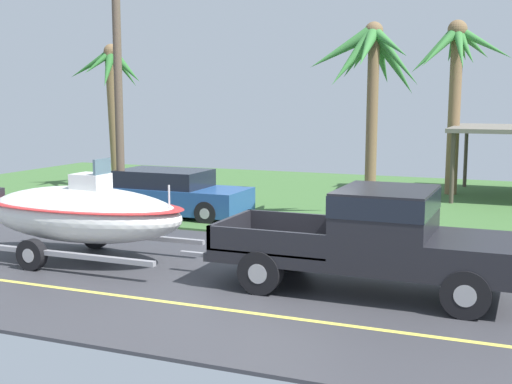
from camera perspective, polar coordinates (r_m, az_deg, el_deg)
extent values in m
cube|color=#38383D|center=(12.96, 2.17, -7.90)|extent=(36.00, 8.00, 0.06)
cube|color=#3D6633|center=(23.37, 11.57, -0.83)|extent=(36.00, 14.00, 0.11)
cube|color=#DBCC4C|center=(11.35, -1.03, -10.04)|extent=(34.20, 0.12, 0.01)
cube|color=black|center=(12.52, 9.07, -5.45)|extent=(5.40, 1.98, 0.22)
cube|color=black|center=(12.17, 18.07, -4.69)|extent=(1.51, 1.98, 0.38)
cube|color=black|center=(12.30, 10.86, -2.43)|extent=(1.62, 1.98, 1.17)
cube|color=black|center=(12.24, 10.90, -0.80)|extent=(1.64, 2.00, 0.38)
cube|color=black|center=(12.93, 2.30, -4.33)|extent=(2.27, 1.98, 0.04)
cube|color=black|center=(13.76, 3.67, -2.71)|extent=(2.27, 0.08, 0.45)
cube|color=black|center=(12.02, 0.74, -4.27)|extent=(2.27, 0.08, 0.45)
cube|color=black|center=(13.29, -2.13, -3.08)|extent=(0.08, 1.98, 0.45)
cube|color=#333338|center=(13.42, -2.51, -4.71)|extent=(0.12, 1.78, 0.16)
sphere|color=#B2B2B7|center=(13.46, -2.98, -4.45)|extent=(0.10, 0.10, 0.10)
cylinder|color=black|center=(13.15, 17.95, -6.12)|extent=(0.80, 0.28, 0.80)
cylinder|color=#9E9EA3|center=(13.15, 17.95, -6.12)|extent=(0.36, 0.29, 0.36)
cylinder|color=black|center=(11.46, 17.23, -8.17)|extent=(0.80, 0.28, 0.80)
cylinder|color=#9E9EA3|center=(11.46, 17.23, -8.17)|extent=(0.36, 0.29, 0.36)
cylinder|color=black|center=(13.85, 3.11, -5.03)|extent=(0.80, 0.28, 0.80)
cylinder|color=#9E9EA3|center=(13.85, 3.11, -5.03)|extent=(0.36, 0.29, 0.36)
cylinder|color=black|center=(12.26, 0.37, -6.75)|extent=(0.80, 0.28, 0.80)
cylinder|color=#9E9EA3|center=(12.26, 0.37, -6.75)|extent=(0.36, 0.29, 0.36)
cube|color=gray|center=(13.70, -4.68, -5.27)|extent=(0.90, 0.10, 0.08)
cube|color=gray|center=(16.00, -12.08, -3.49)|extent=(4.78, 0.12, 0.10)
cube|color=gray|center=(14.39, -16.74, -4.94)|extent=(4.78, 0.12, 0.10)
cylinder|color=black|center=(16.33, -13.34, -3.51)|extent=(0.64, 0.22, 0.64)
cylinder|color=#9E9EA3|center=(16.33, -13.34, -3.51)|extent=(0.29, 0.23, 0.29)
cylinder|color=black|center=(14.66, -18.33, -5.01)|extent=(0.64, 0.22, 0.64)
cylinder|color=#9E9EA3|center=(14.66, -18.33, -5.01)|extent=(0.29, 0.23, 0.29)
ellipsoid|color=white|center=(15.06, -14.37, -1.80)|extent=(4.75, 2.07, 1.18)
ellipsoid|color=#B22626|center=(15.03, -14.40, -1.03)|extent=(4.85, 2.11, 0.12)
cube|color=silver|center=(14.84, -13.71, 0.27)|extent=(0.70, 0.60, 0.65)
cube|color=slate|center=(14.61, -12.82, 2.05)|extent=(0.06, 0.56, 0.36)
cylinder|color=silver|center=(13.82, -7.32, -0.44)|extent=(0.04, 0.04, 0.50)
cube|color=#234C89|center=(20.24, -7.14, -0.55)|extent=(4.63, 1.85, 0.70)
cube|color=black|center=(20.27, -7.73, 1.17)|extent=(2.59, 1.70, 0.50)
cylinder|color=black|center=(20.29, -2.09, -1.04)|extent=(0.66, 0.22, 0.66)
cylinder|color=#9E9EA3|center=(20.29, -2.09, -1.04)|extent=(0.30, 0.23, 0.30)
cylinder|color=black|center=(18.81, -4.21, -1.78)|extent=(0.66, 0.22, 0.66)
cylinder|color=#9E9EA3|center=(18.81, -4.21, -1.78)|extent=(0.30, 0.23, 0.30)
cylinder|color=black|center=(21.78, -9.65, -0.53)|extent=(0.66, 0.22, 0.66)
cylinder|color=#9E9EA3|center=(21.78, -9.65, -0.53)|extent=(0.30, 0.23, 0.30)
cylinder|color=black|center=(20.40, -12.14, -1.17)|extent=(0.66, 0.22, 0.66)
cylinder|color=#9E9EA3|center=(20.40, -12.14, -1.17)|extent=(0.30, 0.23, 0.30)
cylinder|color=#4C4238|center=(27.39, 17.21, 2.76)|extent=(0.14, 0.14, 2.36)
cylinder|color=#4C4238|center=(23.02, 16.18, 1.86)|extent=(0.14, 0.14, 2.36)
cylinder|color=brown|center=(25.28, 16.31, 6.34)|extent=(0.43, 0.72, 5.86)
cone|color=#387A38|center=(25.23, 18.65, 11.73)|extent=(2.03, 0.42, 1.34)
cone|color=#387A38|center=(25.61, 17.76, 11.78)|extent=(1.42, 1.09, 1.26)
cone|color=#387A38|center=(26.02, 16.90, 11.70)|extent=(0.62, 1.67, 1.33)
cone|color=#387A38|center=(25.89, 16.20, 11.69)|extent=(0.88, 1.46, 1.35)
cone|color=#387A38|center=(25.65, 15.27, 11.72)|extent=(1.50, 0.90, 1.35)
cone|color=#387A38|center=(25.06, 14.77, 11.39)|extent=(1.89, 1.23, 1.81)
cone|color=#387A38|center=(24.68, 15.19, 11.62)|extent=(1.44, 1.85, 1.64)
cone|color=#387A38|center=(24.56, 16.79, 11.48)|extent=(0.80, 1.83, 1.67)
cone|color=#387A38|center=(25.01, 17.19, 11.63)|extent=(1.13, 1.09, 1.43)
sphere|color=brown|center=(25.38, 16.58, 12.96)|extent=(0.68, 0.68, 0.68)
cylinder|color=brown|center=(18.65, 9.69, 5.15)|extent=(0.31, 0.40, 5.26)
cone|color=#387A38|center=(18.57, 11.68, 10.98)|extent=(1.43, 0.38, 1.62)
cone|color=#387A38|center=(19.09, 11.48, 10.59)|extent=(1.40, 1.60, 1.91)
cone|color=#387A38|center=(19.20, 10.46, 11.04)|extent=(0.63, 1.52, 1.62)
cone|color=#387A38|center=(19.34, 9.00, 11.64)|extent=(1.26, 1.55, 1.26)
cone|color=#387A38|center=(19.05, 8.60, 11.33)|extent=(1.31, 0.95, 1.41)
cone|color=#387A38|center=(18.54, 7.24, 11.82)|extent=(1.90, 1.13, 1.32)
cone|color=#387A38|center=(18.17, 8.17, 11.12)|extent=(1.29, 1.66, 1.72)
cone|color=#387A38|center=(17.96, 9.32, 11.89)|extent=(0.36, 1.66, 1.26)
cone|color=#387A38|center=(18.06, 11.19, 12.17)|extent=(1.38, 1.34, 1.01)
sphere|color=brown|center=(18.71, 9.89, 13.20)|extent=(0.49, 0.49, 0.49)
cylinder|color=brown|center=(25.93, -11.88, 5.76)|extent=(0.36, 0.64, 5.17)
cone|color=#2D6B2D|center=(25.47, -10.92, 10.31)|extent=(1.65, 0.68, 1.41)
cone|color=#2D6B2D|center=(26.10, -11.03, 10.09)|extent=(0.91, 1.10, 1.42)
cone|color=#2D6B2D|center=(26.76, -11.79, 9.89)|extent=(1.26, 1.90, 1.68)
cone|color=#2D6B2D|center=(26.28, -13.69, 10.36)|extent=(1.83, 0.67, 1.20)
cone|color=#2D6B2D|center=(25.64, -13.11, 10.56)|extent=(0.79, 1.34, 1.06)
cone|color=#2D6B2D|center=(25.43, -12.33, 10.08)|extent=(0.83, 1.42, 1.54)
sphere|color=brown|center=(25.97, -12.05, 11.45)|extent=(0.58, 0.58, 0.58)
cylinder|color=brown|center=(20.16, -11.55, 10.43)|extent=(0.24, 0.24, 8.85)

